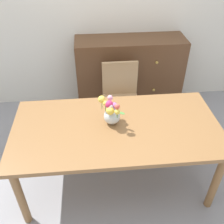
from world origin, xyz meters
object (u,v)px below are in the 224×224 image
dresser (129,74)px  flower_vase (111,112)px  chair_far (121,95)px  dining_table (116,133)px

dresser → flower_vase: dresser is taller
chair_far → dresser: dresser is taller
dining_table → flower_vase: bearing=128.1°
dining_table → chair_far: bearing=80.3°
flower_vase → dresser: bearing=74.2°
dining_table → dresser: dresser is taller
dining_table → dresser: bearing=76.5°
dining_table → chair_far: chair_far is taller
dresser → flower_vase: bearing=-105.8°
chair_far → dresser: (0.18, 0.52, -0.02)m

